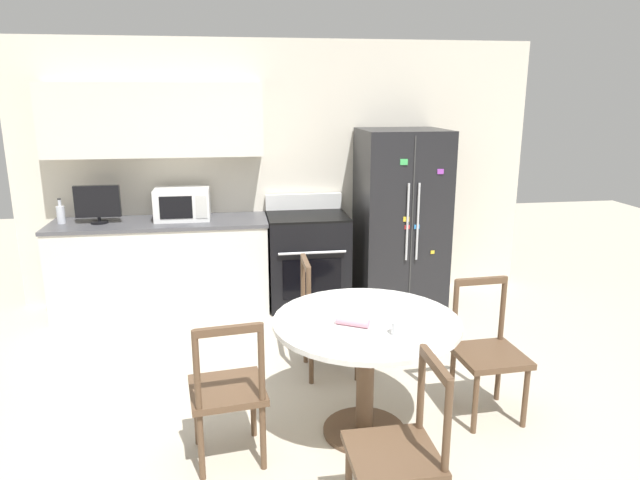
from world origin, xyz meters
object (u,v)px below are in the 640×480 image
refrigerator (400,218)px  oven_range (308,259)px  dining_chair_near (399,453)px  dining_chair_far (327,318)px  counter_bottle (61,214)px  dining_chair_right (488,353)px  candle_glass (398,329)px  countertop_tv (98,203)px  microwave (183,204)px  dining_chair_left (228,392)px

refrigerator → oven_range: 1.02m
dining_chair_near → dining_chair_far: size_ratio=1.00×
counter_bottle → refrigerator: bearing=-2.1°
dining_chair_near → oven_range: bearing=-0.4°
counter_bottle → dining_chair_right: bearing=-35.6°
oven_range → dining_chair_far: 1.49m
refrigerator → dining_chair_right: (-0.04, -2.18, -0.44)m
oven_range → candle_glass: 2.61m
countertop_tv → candle_glass: countertop_tv is taller
microwave → dining_chair_far: bearing=-53.7°
refrigerator → dining_chair_far: 1.79m
countertop_tv → dining_chair_near: bearing=-58.3°
candle_glass → dining_chair_near: bearing=-105.1°
counter_bottle → dining_chair_left: size_ratio=0.26×
microwave → dining_chair_right: microwave is taller
refrigerator → candle_glass: bearing=-106.7°
oven_range → countertop_tv: countertop_tv is taller
countertop_tv → dining_chair_left: countertop_tv is taller
dining_chair_left → counter_bottle: bearing=114.0°
oven_range → dining_chair_right: oven_range is taller
countertop_tv → dining_chair_left: (1.18, -2.50, -0.66)m
countertop_tv → dining_chair_left: size_ratio=0.45×
dining_chair_right → counter_bottle: bearing=-38.3°
dining_chair_right → candle_glass: (-0.72, -0.34, 0.37)m
oven_range → counter_bottle: counter_bottle is taller
countertop_tv → dining_chair_near: size_ratio=0.45×
candle_glass → dining_chair_far: bearing=101.7°
countertop_tv → dining_chair_far: (1.92, -1.51, -0.66)m
countertop_tv → dining_chair_right: bearing=-38.2°
microwave → dining_chair_right: bearing=-47.8°
oven_range → microwave: 1.34m
refrigerator → countertop_tv: size_ratio=4.27×
counter_bottle → candle_glass: 3.63m
microwave → dining_chair_near: bearing=-69.6°
dining_chair_left → dining_chair_right: 1.70m
countertop_tv → counter_bottle: countertop_tv is taller
countertop_tv → dining_chair_right: countertop_tv is taller
refrigerator → dining_chair_near: (-0.92, -3.12, -0.44)m
dining_chair_left → candle_glass: dining_chair_left is taller
dining_chair_right → countertop_tv: bearing=-40.9°
dining_chair_left → dining_chair_far: same height
oven_range → microwave: microwave is taller
microwave → dining_chair_far: 2.04m
microwave → countertop_tv: 0.77m
dining_chair_left → dining_chair_near: (0.80, -0.70, 0.00)m
refrigerator → dining_chair_left: bearing=-125.4°
dining_chair_near → refrigerator: bearing=-17.0°
dining_chair_left → dining_chair_right: (1.68, 0.24, 0.00)m
counter_bottle → dining_chair_near: counter_bottle is taller
oven_range → countertop_tv: 2.06m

